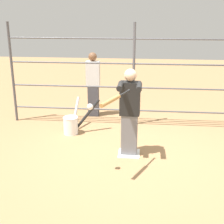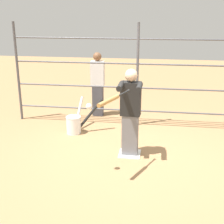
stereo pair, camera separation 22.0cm
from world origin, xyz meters
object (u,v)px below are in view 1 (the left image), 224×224
(baseball_bat_swinging, at_px, (113,99))
(softball_in_flight, at_px, (90,107))
(bat_bucket, at_px, (72,124))
(bystander_behind_fence, at_px, (93,84))
(batter, at_px, (130,110))

(baseball_bat_swinging, height_order, softball_in_flight, baseball_bat_swinging)
(bat_bucket, bearing_deg, bystander_behind_fence, -102.34)
(bystander_behind_fence, bearing_deg, softball_in_flight, 98.52)
(softball_in_flight, height_order, bystander_behind_fence, bystander_behind_fence)
(batter, xyz_separation_m, softball_in_flight, (0.57, 0.82, 0.30))
(batter, bearing_deg, softball_in_flight, 55.05)
(baseball_bat_swinging, distance_m, softball_in_flight, 0.40)
(batter, relative_size, bat_bucket, 2.05)
(bat_bucket, bearing_deg, batter, 144.41)
(softball_in_flight, relative_size, bystander_behind_fence, 0.06)
(bat_bucket, height_order, bystander_behind_fence, bystander_behind_fence)
(softball_in_flight, relative_size, bat_bucket, 0.12)
(bystander_behind_fence, bearing_deg, bat_bucket, 77.66)
(baseball_bat_swinging, bearing_deg, bystander_behind_fence, -75.20)
(baseball_bat_swinging, bearing_deg, bat_bucket, -59.22)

